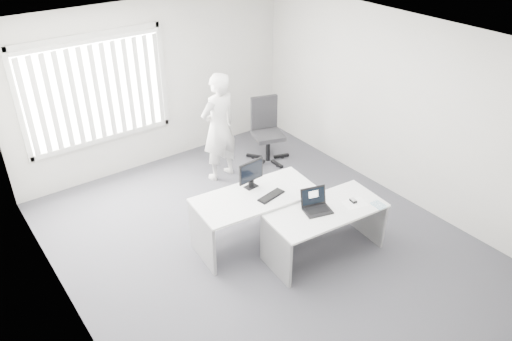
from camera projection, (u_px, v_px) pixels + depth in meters
ground at (262, 243)px, 6.92m from camera, size 6.00×6.00×0.00m
wall_back at (154, 85)px, 8.29m from camera, size 5.00×0.02×2.80m
wall_front at (480, 294)px, 4.12m from camera, size 5.00×0.02×2.80m
wall_left at (61, 226)px, 4.93m from camera, size 0.02×6.00×2.80m
wall_right at (396, 107)px, 7.48m from camera, size 0.02×6.00×2.80m
ceiling at (263, 43)px, 5.50m from camera, size 5.00×6.00×0.02m
window at (96, 90)px, 7.68m from camera, size 2.32×0.06×1.76m
blinds at (97, 93)px, 7.65m from camera, size 2.20×0.10×1.50m
desk_near at (325, 222)px, 6.48m from camera, size 1.62×0.87×0.71m
desk_far at (256, 208)px, 6.69m from camera, size 1.72×0.93×0.75m
office_chair at (267, 141)px, 8.81m from camera, size 0.81×0.81×1.14m
person at (219, 127)px, 8.01m from camera, size 0.72×0.52×1.82m
laptop at (318, 203)px, 6.27m from camera, size 0.42×0.39×0.27m
paper_sheet at (355, 203)px, 6.49m from camera, size 0.36×0.29×0.00m
mouse at (353, 200)px, 6.52m from camera, size 0.07×0.11×0.04m
booklet at (379, 205)px, 6.45m from camera, size 0.15×0.20×0.01m
keyboard at (271, 196)px, 6.55m from camera, size 0.43×0.21×0.02m
monitor at (251, 174)px, 6.66m from camera, size 0.41×0.15×0.40m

